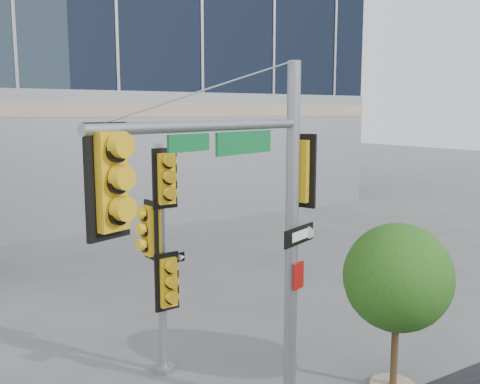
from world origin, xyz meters
TOP-DOWN VIEW (x-y plane):
  - ground at (0.00, 0.00)m, footprint 120.00×120.00m
  - main_signal_pole at (-1.45, -1.72)m, footprint 4.32×2.09m
  - secondary_signal_pole at (-1.81, 0.98)m, footprint 0.79×0.58m
  - street_tree at (1.61, -1.78)m, footprint 2.01×1.96m

SIDE VIEW (x-z plane):
  - ground at x=0.00m, z-range 0.00..0.00m
  - street_tree at x=1.61m, z-range 0.49..3.62m
  - secondary_signal_pole at x=-1.81m, z-range 0.39..4.90m
  - main_signal_pole at x=-1.45m, z-range 0.70..6.59m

